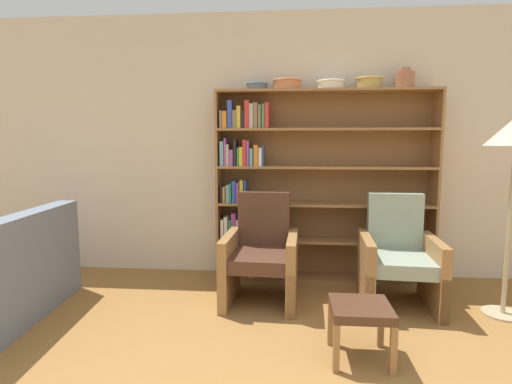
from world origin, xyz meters
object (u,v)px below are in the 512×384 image
at_px(bowl_brass, 257,86).
at_px(armchair_cushioned, 398,259).
at_px(footstool, 361,314).
at_px(bowl_olive, 331,84).
at_px(bowl_slate, 369,83).
at_px(bookshelf, 303,186).
at_px(bowl_stoneware, 287,84).
at_px(vase_tall, 405,80).
at_px(armchair_leather, 261,256).

relative_size(bowl_brass, armchair_cushioned, 0.23).
height_order(bowl_brass, footstool, bowl_brass).
height_order(bowl_olive, bowl_slate, bowl_slate).
height_order(bookshelf, bowl_stoneware, bowl_stoneware).
relative_size(bowl_stoneware, bowl_olive, 1.01).
bearing_deg(footstool, bowl_brass, 117.53).
relative_size(vase_tall, armchair_cushioned, 0.21).
bearing_deg(bowl_stoneware, bookshelf, 6.21).
bearing_deg(bowl_stoneware, armchair_leather, -109.52).
height_order(bookshelf, bowl_slate, bowl_slate).
relative_size(bowl_brass, vase_tall, 1.12).
bearing_deg(bowl_slate, bowl_stoneware, 180.00).
bearing_deg(footstool, armchair_leather, 127.14).
distance_m(bowl_stoneware, vase_tall, 1.14).
bearing_deg(armchair_cushioned, bowl_stoneware, -27.84).
distance_m(bookshelf, bowl_olive, 1.05).
bearing_deg(vase_tall, armchair_cushioned, -103.97).
distance_m(vase_tall, armchair_leather, 2.19).
relative_size(armchair_cushioned, footstool, 2.50).
bearing_deg(bowl_slate, bowl_olive, 180.00).
relative_size(bookshelf, vase_tall, 11.12).
relative_size(bookshelf, armchair_cushioned, 2.29).
height_order(bookshelf, armchair_cushioned, bookshelf).
bearing_deg(armchair_cushioned, bowl_olive, -43.61).
xyz_separation_m(bowl_brass, armchair_cushioned, (1.29, -0.60, -1.57)).
bearing_deg(armchair_leather, vase_tall, -153.48).
xyz_separation_m(bowl_slate, vase_tall, (0.34, 0.00, 0.02)).
xyz_separation_m(armchair_cushioned, footstool, (-0.48, -0.95, -0.10)).
relative_size(bowl_brass, bowl_stoneware, 0.77).
height_order(bowl_slate, footstool, bowl_slate).
xyz_separation_m(bowl_brass, armchair_leather, (0.09, -0.60, -1.57)).
bearing_deg(bowl_olive, bookshelf, 175.85).
height_order(bowl_brass, bowl_stoneware, bowl_stoneware).
distance_m(bowl_brass, armchair_leather, 1.69).
distance_m(bookshelf, bowl_brass, 1.11).
xyz_separation_m(bowl_brass, bowl_olive, (0.73, 0.00, 0.01)).
relative_size(armchair_leather, armchair_cushioned, 1.00).
xyz_separation_m(bookshelf, bowl_slate, (0.63, -0.02, 1.03)).
bearing_deg(bowl_brass, bowl_slate, -0.00).
height_order(bookshelf, footstool, bookshelf).
distance_m(bowl_slate, footstool, 2.31).
relative_size(bowl_stoneware, footstool, 0.75).
xyz_separation_m(bowl_stoneware, vase_tall, (1.14, 0.00, 0.03)).
xyz_separation_m(bowl_olive, armchair_cushioned, (0.56, -0.60, -1.58)).
bearing_deg(bookshelf, bowl_stoneware, -173.79).
bearing_deg(footstool, vase_tall, 67.87).
bearing_deg(bowl_slate, bookshelf, 178.29).
xyz_separation_m(armchair_leather, footstool, (0.72, -0.95, -0.10)).
bearing_deg(footstool, bowl_slate, 79.34).
xyz_separation_m(bowl_stoneware, armchair_cushioned, (0.99, -0.60, -1.59)).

